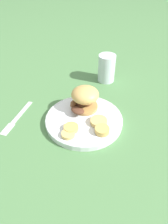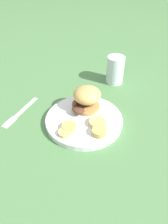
# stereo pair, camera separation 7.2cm
# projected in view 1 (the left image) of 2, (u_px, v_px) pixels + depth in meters

# --- Properties ---
(ground_plane) EXTENTS (4.00, 4.00, 0.00)m
(ground_plane) POSITION_uv_depth(u_px,v_px,m) (84.00, 122.00, 0.75)
(ground_plane) COLOR #4C7A47
(dinner_plate) EXTENTS (0.26, 0.26, 0.02)m
(dinner_plate) POSITION_uv_depth(u_px,v_px,m) (84.00, 120.00, 0.74)
(dinner_plate) COLOR white
(dinner_plate) RESTS_ON ground_plane
(sandwich) EXTENTS (0.13, 0.11, 0.08)m
(sandwich) POSITION_uv_depth(u_px,v_px,m) (84.00, 98.00, 0.75)
(sandwich) COLOR tan
(sandwich) RESTS_ON dinner_plate
(potato_round_0) EXTENTS (0.05, 0.05, 0.02)m
(potato_round_0) POSITION_uv_depth(u_px,v_px,m) (102.00, 130.00, 0.68)
(potato_round_0) COLOR tan
(potato_round_0) RESTS_ON dinner_plate
(potato_round_1) EXTENTS (0.06, 0.06, 0.01)m
(potato_round_1) POSITION_uv_depth(u_px,v_px,m) (99.00, 121.00, 0.71)
(potato_round_1) COLOR #DBB766
(potato_round_1) RESTS_ON dinner_plate
(potato_round_2) EXTENTS (0.04, 0.04, 0.01)m
(potato_round_2) POSITION_uv_depth(u_px,v_px,m) (68.00, 134.00, 0.67)
(potato_round_2) COLOR #DBB766
(potato_round_2) RESTS_ON dinner_plate
(potato_round_3) EXTENTS (0.05, 0.05, 0.01)m
(potato_round_3) POSITION_uv_depth(u_px,v_px,m) (71.00, 128.00, 0.69)
(potato_round_3) COLOR tan
(potato_round_3) RESTS_ON dinner_plate
(fork) EXTENTS (0.16, 0.12, 0.00)m
(fork) POSITION_uv_depth(u_px,v_px,m) (17.00, 117.00, 0.77)
(fork) COLOR silver
(fork) RESTS_ON ground_plane
(drinking_glass) EXTENTS (0.07, 0.07, 0.12)m
(drinking_glass) POSITION_uv_depth(u_px,v_px,m) (107.00, 68.00, 0.92)
(drinking_glass) COLOR silver
(drinking_glass) RESTS_ON ground_plane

